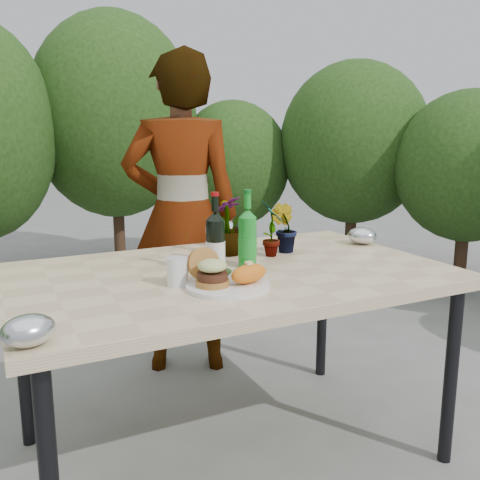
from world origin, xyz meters
name	(u,v)px	position (x,y,z in m)	size (l,w,h in m)	color
ground	(231,451)	(0.00, 0.00, 0.00)	(80.00, 80.00, 0.00)	slate
patio_table	(231,285)	(0.00, 0.00, 0.69)	(1.60, 1.00, 0.75)	beige
shrub_hedge	(118,148)	(0.01, 1.69, 1.15)	(6.90, 5.07, 2.26)	#382316
dinner_plate	(228,286)	(-0.11, -0.20, 0.76)	(0.28, 0.28, 0.01)	white
burger_stack	(210,271)	(-0.16, -0.18, 0.81)	(0.11, 0.16, 0.11)	#B7722D
sweet_potato	(249,274)	(-0.04, -0.22, 0.80)	(0.15, 0.08, 0.06)	orange
grilled_veg	(221,273)	(-0.09, -0.11, 0.78)	(0.08, 0.05, 0.03)	olive
wine_bottle	(215,243)	(-0.06, 0.00, 0.86)	(0.07, 0.07, 0.30)	black
sparkling_water	(247,239)	(0.08, 0.02, 0.86)	(0.07, 0.07, 0.30)	#198924
plastic_cup	(178,272)	(-0.24, -0.10, 0.80)	(0.07, 0.07, 0.10)	white
seedling_left	(272,229)	(0.25, 0.13, 0.87)	(0.12, 0.08, 0.23)	#1D541C
seedling_mid	(284,228)	(0.34, 0.18, 0.85)	(0.11, 0.09, 0.21)	#20531C
seedling_right	(228,226)	(0.10, 0.24, 0.87)	(0.14, 0.14, 0.25)	#25511C
blue_bowl	(220,233)	(0.15, 0.44, 0.80)	(0.13, 0.13, 0.10)	silver
foil_packet_left	(28,330)	(-0.74, -0.43, 0.79)	(0.13, 0.11, 0.08)	silver
foil_packet_right	(362,236)	(0.74, 0.15, 0.79)	(0.13, 0.11, 0.08)	silver
person	(182,216)	(0.12, 0.84, 0.83)	(0.60, 0.40, 1.65)	#A67053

